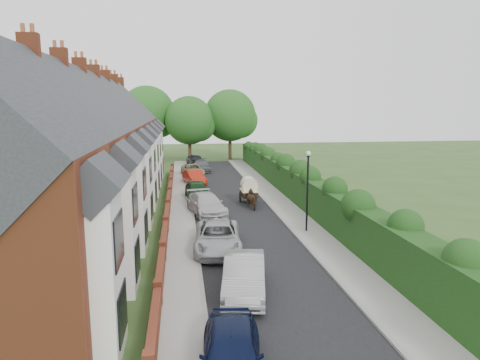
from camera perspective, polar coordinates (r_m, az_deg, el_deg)
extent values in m
plane|color=#2D4C1E|center=(22.95, 3.46, -10.20)|extent=(140.00, 140.00, 0.00)
cube|color=black|center=(33.29, -1.13, -3.81)|extent=(6.00, 58.00, 0.02)
cube|color=gray|center=(34.00, 5.76, -3.49)|extent=(2.20, 58.00, 0.12)
cube|color=gray|center=(33.06, -7.79, -3.91)|extent=(1.70, 58.00, 0.12)
cube|color=gray|center=(33.76, 4.02, -3.54)|extent=(0.18, 58.00, 0.13)
cube|color=gray|center=(33.06, -6.40, -3.87)|extent=(0.18, 58.00, 0.13)
cube|color=#163310|center=(34.21, 8.72, -1.43)|extent=(1.50, 58.00, 2.50)
cube|color=brown|center=(32.16, -19.84, 1.00)|extent=(8.00, 40.00, 6.50)
cube|color=#24262B|center=(31.86, -20.18, 6.79)|extent=(8.00, 40.20, 8.00)
cube|color=white|center=(14.23, -17.14, -12.27)|extent=(0.70, 2.40, 5.20)
cube|color=black|center=(14.66, -15.41, -16.64)|extent=(0.06, 1.80, 1.60)
cube|color=black|center=(13.78, -15.86, -7.65)|extent=(0.06, 1.80, 1.60)
cube|color=#24262B|center=(13.45, -18.41, -0.31)|extent=(1.70, 2.60, 1.70)
cube|color=#3F2D2D|center=(16.79, -16.80, -14.51)|extent=(0.08, 0.90, 2.10)
cube|color=white|center=(15.64, -17.42, -3.38)|extent=(0.12, 1.20, 1.60)
cube|color=white|center=(18.92, -14.78, -6.62)|extent=(0.70, 2.40, 5.20)
cube|color=black|center=(19.24, -13.51, -10.04)|extent=(0.06, 1.80, 1.60)
cube|color=black|center=(18.58, -13.80, -3.06)|extent=(0.06, 1.80, 1.60)
cube|color=#24262B|center=(18.33, -15.65, 2.41)|extent=(1.70, 2.60, 1.70)
cube|color=#3F2D2D|center=(21.40, -14.77, -9.04)|extent=(0.08, 0.90, 2.10)
cube|color=white|center=(20.49, -15.18, -0.22)|extent=(0.12, 1.20, 1.60)
cube|color=white|center=(23.73, -13.39, -3.24)|extent=(0.70, 2.40, 5.20)
cube|color=black|center=(23.99, -12.39, -6.01)|extent=(0.06, 1.80, 1.60)
cube|color=black|center=(23.46, -12.60, -0.36)|extent=(0.06, 1.80, 1.60)
cube|color=#24262B|center=(23.27, -14.05, 3.98)|extent=(1.70, 2.60, 1.70)
cube|color=#3F2D2D|center=(26.16, -13.51, -5.53)|extent=(0.08, 0.90, 2.10)
cube|color=white|center=(25.40, -13.81, 1.72)|extent=(0.12, 1.20, 1.60)
cube|color=white|center=(28.61, -12.47, -0.99)|extent=(0.70, 2.40, 5.20)
cube|color=black|center=(28.82, -11.65, -3.32)|extent=(0.06, 1.80, 1.60)
cube|color=black|center=(28.38, -11.82, 1.40)|extent=(0.06, 1.80, 1.60)
cube|color=#24262B|center=(28.22, -13.00, 4.99)|extent=(1.70, 2.60, 1.70)
cube|color=#3F2D2D|center=(30.99, -12.65, -3.10)|extent=(0.08, 0.90, 2.10)
cube|color=white|center=(30.34, -12.88, 3.04)|extent=(0.12, 1.20, 1.60)
cube|color=white|center=(33.52, -11.83, 0.59)|extent=(0.70, 2.40, 5.20)
cube|color=black|center=(33.71, -11.13, -1.41)|extent=(0.06, 1.80, 1.60)
cube|color=black|center=(33.33, -11.27, 2.64)|extent=(0.06, 1.80, 1.60)
cube|color=#24262B|center=(33.20, -12.27, 5.70)|extent=(1.70, 2.60, 1.70)
cube|color=#3F2D2D|center=(35.87, -12.02, -1.33)|extent=(0.08, 0.90, 2.10)
cube|color=white|center=(35.29, -12.21, 3.98)|extent=(0.12, 1.20, 1.60)
cube|color=white|center=(38.46, -11.35, 1.77)|extent=(0.70, 2.40, 5.20)
cube|color=black|center=(38.62, -10.74, 0.02)|extent=(0.06, 1.80, 1.60)
cube|color=black|center=(38.29, -10.86, 3.56)|extent=(0.06, 1.80, 1.60)
cube|color=#24262B|center=(38.17, -11.73, 6.23)|extent=(1.70, 2.60, 1.70)
cube|color=#3F2D2D|center=(40.78, -11.55, 0.01)|extent=(0.08, 0.90, 2.10)
cube|color=white|center=(40.26, -11.70, 4.69)|extent=(0.12, 1.20, 1.60)
cube|color=white|center=(43.41, -10.98, 2.68)|extent=(0.70, 2.40, 5.20)
cube|color=black|center=(43.55, -10.44, 1.13)|extent=(0.06, 1.80, 1.60)
cube|color=black|center=(43.26, -10.54, 4.27)|extent=(0.06, 1.80, 1.60)
cube|color=#24262B|center=(43.16, -11.31, 6.63)|extent=(1.70, 2.60, 1.70)
cube|color=#3F2D2D|center=(45.71, -11.17, 1.07)|extent=(0.08, 0.90, 2.10)
cube|color=white|center=(45.23, -11.31, 5.24)|extent=(0.12, 1.20, 1.60)
cube|color=white|center=(48.37, -10.68, 3.41)|extent=(0.70, 2.40, 5.20)
cube|color=black|center=(48.50, -10.20, 2.01)|extent=(0.06, 1.80, 1.60)
cube|color=black|center=(48.24, -10.29, 4.83)|extent=(0.06, 1.80, 1.60)
cube|color=#24262B|center=(48.14, -10.98, 6.95)|extent=(1.70, 2.60, 1.70)
cube|color=#3F2D2D|center=(50.65, -10.87, 1.92)|extent=(0.08, 0.90, 2.10)
cube|color=white|center=(50.21, -10.99, 5.69)|extent=(0.12, 1.20, 1.60)
cube|color=brown|center=(22.29, -26.29, 15.15)|extent=(0.90, 0.50, 1.60)
cylinder|color=brown|center=(22.47, -26.99, 17.50)|extent=(0.20, 0.20, 0.50)
cylinder|color=brown|center=(22.36, -25.97, 17.62)|extent=(0.20, 0.20, 0.50)
cube|color=brown|center=(27.08, -22.93, 14.26)|extent=(0.90, 0.50, 1.60)
cylinder|color=brown|center=(27.23, -23.49, 16.21)|extent=(0.20, 0.20, 0.50)
cylinder|color=brown|center=(27.13, -22.64, 16.29)|extent=(0.20, 0.20, 0.50)
cube|color=brown|center=(31.93, -20.60, 13.61)|extent=(0.90, 0.50, 1.60)
cylinder|color=brown|center=(32.06, -21.06, 15.27)|extent=(0.20, 0.20, 0.50)
cylinder|color=brown|center=(31.97, -20.34, 15.33)|extent=(0.20, 0.20, 0.50)
cube|color=brown|center=(36.82, -18.89, 13.11)|extent=(0.90, 0.50, 1.60)
cylinder|color=brown|center=(36.93, -19.29, 14.56)|extent=(0.20, 0.20, 0.50)
cylinder|color=brown|center=(36.86, -18.66, 14.61)|extent=(0.20, 0.20, 0.50)
cube|color=brown|center=(41.74, -17.59, 12.73)|extent=(0.90, 0.50, 1.60)
cylinder|color=brown|center=(41.84, -17.94, 14.01)|extent=(0.20, 0.20, 0.50)
cylinder|color=brown|center=(41.77, -17.38, 14.04)|extent=(0.20, 0.20, 0.50)
cube|color=brown|center=(46.67, -16.57, 12.42)|extent=(0.90, 0.50, 1.60)
cylinder|color=brown|center=(46.76, -16.87, 13.57)|extent=(0.20, 0.20, 0.50)
cylinder|color=brown|center=(46.70, -16.37, 13.60)|extent=(0.20, 0.20, 0.50)
cube|color=brown|center=(51.62, -15.74, 12.17)|extent=(0.90, 0.50, 1.60)
cylinder|color=brown|center=(51.70, -16.02, 13.21)|extent=(0.20, 0.20, 0.50)
cylinder|color=brown|center=(51.65, -15.56, 13.23)|extent=(0.20, 0.20, 0.50)
cube|color=brown|center=(15.54, -11.35, -18.82)|extent=(0.30, 4.70, 0.90)
cube|color=brown|center=(20.07, -10.53, -11.99)|extent=(0.30, 4.70, 0.90)
cube|color=brown|center=(24.78, -10.04, -7.71)|extent=(0.30, 4.70, 0.90)
cube|color=brown|center=(29.58, -9.71, -4.82)|extent=(0.30, 4.70, 0.90)
cube|color=brown|center=(34.45, -9.48, -2.73)|extent=(0.30, 4.70, 0.90)
cube|color=brown|center=(39.34, -9.31, -1.16)|extent=(0.30, 4.70, 0.90)
cube|color=brown|center=(44.26, -9.17, 0.06)|extent=(0.30, 4.70, 0.90)
cube|color=brown|center=(49.20, -9.06, 1.03)|extent=(0.30, 4.70, 0.90)
cube|color=brown|center=(17.73, -10.89, -14.68)|extent=(0.35, 0.35, 1.10)
cube|color=brown|center=(22.37, -10.27, -9.39)|extent=(0.35, 0.35, 1.10)
cube|color=brown|center=(27.14, -9.87, -5.93)|extent=(0.35, 0.35, 1.10)
cube|color=brown|center=(31.99, -9.59, -3.52)|extent=(0.35, 0.35, 1.10)
cube|color=brown|center=(36.87, -9.39, -1.74)|extent=(0.35, 0.35, 1.10)
cube|color=brown|center=(41.78, -9.24, -0.38)|extent=(0.35, 0.35, 1.10)
cube|color=brown|center=(46.71, -9.12, 0.69)|extent=(0.35, 0.35, 1.10)
cube|color=brown|center=(51.65, -9.02, 1.56)|extent=(0.35, 0.35, 1.10)
cylinder|color=black|center=(26.85, 8.96, -2.02)|extent=(0.12, 0.12, 4.80)
cylinder|color=black|center=(26.46, 9.10, 3.18)|extent=(0.20, 0.20, 0.10)
sphere|color=silver|center=(26.44, 9.10, 3.50)|extent=(0.32, 0.32, 0.32)
cylinder|color=#332316|center=(61.39, -6.71, 4.62)|extent=(0.50, 0.50, 4.75)
sphere|color=#20551C|center=(61.17, -6.78, 7.90)|extent=(6.80, 6.80, 6.80)
sphere|color=#20551C|center=(61.54, -5.50, 7.32)|extent=(4.76, 4.76, 4.76)
cylinder|color=#332316|center=(63.77, -1.34, 5.10)|extent=(0.50, 0.50, 5.25)
sphere|color=#20551C|center=(63.57, -1.36, 8.59)|extent=(7.60, 7.60, 7.60)
sphere|color=#20551C|center=(64.08, -0.02, 7.95)|extent=(5.32, 5.32, 5.32)
cylinder|color=#332316|center=(64.50, -12.14, 5.05)|extent=(0.50, 0.50, 5.50)
sphere|color=#20551C|center=(64.30, -12.27, 8.67)|extent=(8.00, 8.00, 8.00)
sphere|color=#20551C|center=(64.53, -10.80, 8.04)|extent=(5.60, 5.60, 5.60)
imported|color=black|center=(13.42, -1.14, -22.03)|extent=(2.30, 4.66, 1.53)
imported|color=#99999D|center=(18.51, 0.55, -12.57)|extent=(2.47, 5.06, 1.60)
imported|color=#AAADB2|center=(23.69, -2.99, -7.62)|extent=(2.93, 5.61, 1.51)
imported|color=silver|center=(31.43, -4.48, -3.25)|extent=(3.11, 5.56, 1.52)
imported|color=#103615|center=(36.50, -5.72, -1.39)|extent=(2.20, 4.78, 1.59)
imported|color=#A12111|center=(43.53, -6.10, 0.33)|extent=(2.48, 4.63, 1.45)
imported|color=tan|center=(49.07, -6.33, 1.33)|extent=(2.79, 5.02, 1.33)
imported|color=#505357|center=(52.23, -5.10, 1.89)|extent=(2.08, 4.82, 1.38)
imported|color=black|center=(57.01, -5.92, 2.63)|extent=(2.74, 4.83, 1.55)
imported|color=#453019|center=(33.07, 1.72, -2.61)|extent=(1.20, 1.90, 1.48)
cube|color=black|center=(34.86, 1.21, -1.79)|extent=(1.19, 1.99, 0.50)
cylinder|color=beige|center=(34.72, 1.21, -0.66)|extent=(1.29, 1.24, 1.29)
cube|color=beige|center=(34.81, 1.21, -1.39)|extent=(1.31, 2.04, 0.04)
cylinder|color=black|center=(35.42, 0.02, -2.25)|extent=(0.08, 0.89, 0.89)
cylinder|color=black|center=(35.62, 2.08, -2.19)|extent=(0.08, 0.89, 0.89)
cylinder|color=black|center=(33.74, 0.92, -2.09)|extent=(0.06, 1.79, 0.06)
cylinder|color=black|center=(33.85, 2.08, -2.05)|extent=(0.06, 1.79, 0.06)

